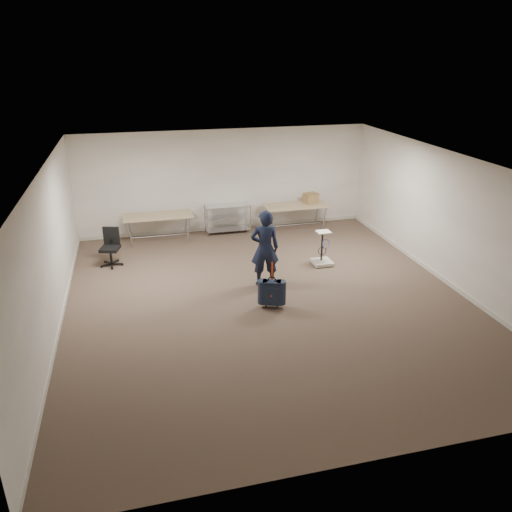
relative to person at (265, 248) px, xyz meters
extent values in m
plane|color=#4B3A2D|center=(-0.14, -0.73, -0.84)|extent=(9.00, 9.00, 0.00)
plane|color=beige|center=(-0.14, 3.77, 0.56)|extent=(8.00, 0.00, 8.00)
plane|color=beige|center=(-0.14, -5.23, 0.56)|extent=(8.00, 0.00, 8.00)
plane|color=beige|center=(-4.14, -0.73, 0.56)|extent=(0.00, 9.00, 9.00)
plane|color=beige|center=(3.86, -0.73, 0.56)|extent=(0.00, 9.00, 9.00)
plane|color=white|center=(-0.14, -0.73, 1.96)|extent=(8.00, 8.00, 0.00)
cube|color=beige|center=(-0.14, 3.76, -0.79)|extent=(8.00, 0.02, 0.10)
cube|color=beige|center=(-4.13, -0.73, -0.79)|extent=(0.02, 9.00, 0.10)
cube|color=beige|center=(3.85, -0.73, -0.79)|extent=(0.02, 9.00, 0.10)
cube|color=tan|center=(-2.04, 3.22, -0.13)|extent=(1.80, 0.75, 0.03)
cylinder|color=#909398|center=(-2.04, 3.22, -0.69)|extent=(1.50, 0.02, 0.02)
cylinder|color=#909398|center=(-2.79, 2.92, -0.49)|extent=(0.13, 0.04, 0.69)
cylinder|color=#909398|center=(-1.29, 2.92, -0.49)|extent=(0.13, 0.04, 0.69)
cylinder|color=#909398|center=(-2.79, 3.52, -0.49)|extent=(0.13, 0.04, 0.69)
cylinder|color=#909398|center=(-1.29, 3.52, -0.49)|extent=(0.13, 0.04, 0.69)
cube|color=tan|center=(1.76, 3.22, -0.13)|extent=(1.80, 0.75, 0.03)
cylinder|color=#909398|center=(1.76, 3.22, -0.69)|extent=(1.50, 0.02, 0.02)
cylinder|color=#909398|center=(1.01, 2.92, -0.49)|extent=(0.13, 0.04, 0.69)
cylinder|color=#909398|center=(2.51, 2.92, -0.49)|extent=(0.13, 0.04, 0.69)
cylinder|color=#909398|center=(1.01, 3.52, -0.49)|extent=(0.13, 0.04, 0.69)
cylinder|color=#909398|center=(2.51, 3.52, -0.49)|extent=(0.13, 0.04, 0.69)
cylinder|color=silver|center=(-0.74, 3.25, -0.44)|extent=(0.02, 0.02, 0.80)
cylinder|color=silver|center=(0.46, 3.25, -0.44)|extent=(0.02, 0.02, 0.80)
cylinder|color=silver|center=(-0.74, 3.70, -0.44)|extent=(0.02, 0.02, 0.80)
cylinder|color=silver|center=(0.46, 3.70, -0.44)|extent=(0.02, 0.02, 0.80)
cube|color=silver|center=(-0.14, 3.47, -0.74)|extent=(1.20, 0.45, 0.02)
cube|color=silver|center=(-0.14, 3.47, -0.39)|extent=(1.20, 0.45, 0.02)
cube|color=silver|center=(-0.14, 3.47, -0.06)|extent=(1.20, 0.45, 0.01)
imported|color=black|center=(0.00, 0.00, 0.00)|extent=(0.65, 0.47, 1.68)
cube|color=black|center=(-0.14, -1.07, -0.50)|extent=(0.40, 0.31, 0.49)
cube|color=black|center=(-0.14, -1.05, -0.76)|extent=(0.35, 0.24, 0.03)
cylinder|color=black|center=(-0.25, -1.03, -0.81)|extent=(0.04, 0.07, 0.07)
cylinder|color=black|center=(-0.04, -1.11, -0.81)|extent=(0.04, 0.07, 0.07)
torus|color=black|center=(-0.14, -1.07, -0.23)|extent=(0.15, 0.07, 0.15)
cube|color=#FF440D|center=(-0.14, -1.05, -0.05)|extent=(0.03, 0.02, 0.37)
cylinder|color=black|center=(-3.25, 1.87, -0.80)|extent=(0.54, 0.54, 0.08)
cylinder|color=black|center=(-3.25, 1.87, -0.61)|extent=(0.05, 0.05, 0.36)
cube|color=black|center=(-3.25, 1.87, -0.41)|extent=(0.51, 0.51, 0.07)
cube|color=black|center=(-3.20, 2.06, -0.16)|extent=(0.38, 0.16, 0.43)
cube|color=beige|center=(1.60, 0.71, -0.78)|extent=(0.46, 0.46, 0.07)
cylinder|color=black|center=(1.42, 0.53, -0.82)|extent=(0.05, 0.05, 0.04)
cylinder|color=black|center=(1.60, 0.75, -0.39)|extent=(0.05, 0.05, 0.72)
cube|color=beige|center=(1.60, 0.71, -0.02)|extent=(0.32, 0.28, 0.04)
torus|color=blue|center=(1.65, 0.64, -0.30)|extent=(0.23, 0.10, 0.22)
cube|color=brown|center=(2.22, 3.31, 0.03)|extent=(0.45, 0.39, 0.29)
camera|label=1|loc=(-2.57, -9.49, 3.89)|focal=35.00mm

